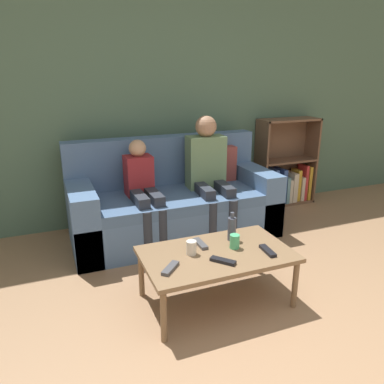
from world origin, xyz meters
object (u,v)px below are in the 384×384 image
coffee_table (217,257)px  tv_remote_0 (223,261)px  bookshelf (284,173)px  person_child (143,188)px  tv_remote_1 (170,268)px  person_adult (208,167)px  bottle (232,228)px  tv_remote_3 (268,251)px  couch (174,204)px  cup_near (191,248)px  cup_far (235,241)px  tv_remote_2 (200,244)px

coffee_table → tv_remote_0: (-0.02, -0.14, 0.05)m
bookshelf → person_child: size_ratio=1.06×
bookshelf → tv_remote_1: bookshelf is taller
bookshelf → person_adult: 1.35m
person_child → bottle: size_ratio=4.54×
tv_remote_3 → coffee_table: bearing=162.9°
tv_remote_1 → couch: bearing=113.9°
couch → coffee_table: couch is taller
couch → person_child: (-0.33, -0.13, 0.24)m
bookshelf → cup_near: size_ratio=10.75×
cup_far → tv_remote_3: (0.18, -0.14, -0.04)m
person_adult → cup_far: (-0.29, -1.09, -0.24)m
bookshelf → tv_remote_0: 2.41m
tv_remote_3 → person_adult: bearing=89.4°
coffee_table → tv_remote_2: bearing=112.5°
person_child → bottle: (0.41, -0.93, -0.08)m
tv_remote_2 → tv_remote_3: bearing=-36.1°
couch → bottle: (0.08, -1.06, 0.16)m
couch → bottle: couch is taller
bookshelf → tv_remote_2: size_ratio=6.04×
cup_far → cup_near: bearing=175.3°
bookshelf → tv_remote_3: (-1.34, -1.72, 0.02)m
couch → bottle: bearing=-85.6°
bookshelf → person_adult: person_adult is taller
coffee_table → bottle: bottle is taller
bookshelf → cup_far: 2.19m
bookshelf → person_adult: bearing=-158.6°
cup_far → bottle: bottle is taller
tv_remote_1 → tv_remote_2: 0.40m
tv_remote_0 → bookshelf: bearing=5.3°
tv_remote_3 → tv_remote_1: bearing=-177.5°
bookshelf → person_child: bearing=-164.5°
person_child → tv_remote_3: bearing=-66.5°
person_child → bookshelf: bearing=14.2°
coffee_table → person_adult: size_ratio=0.88×
couch → tv_remote_2: couch is taller
bookshelf → tv_remote_0: bearing=-134.2°
cup_near → tv_remote_0: cup_near is taller
coffee_table → bottle: bearing=37.1°
tv_remote_2 → cup_far: bearing=-33.2°
bottle → person_child: bearing=114.1°
coffee_table → tv_remote_3: bearing=-21.5°
person_child → tv_remote_0: size_ratio=6.07×
person_adult → couch: bearing=168.6°
cup_far → bottle: bearing=71.4°
tv_remote_1 → tv_remote_3: 0.69m
cup_near → tv_remote_0: size_ratio=0.60×
cup_far → tv_remote_0: cup_far is taller
couch → cup_far: size_ratio=19.67×
coffee_table → cup_far: (0.14, 0.02, 0.09)m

